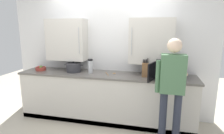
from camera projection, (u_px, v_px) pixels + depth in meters
name	position (u px, v px, depth m)	size (l,w,h in m)	color
back_wall_tiled	(109.00, 47.00, 3.74)	(4.15, 0.44, 2.75)	white
counter_unit	(105.00, 97.00, 3.65)	(3.38, 0.64, 0.94)	beige
microwave_oven	(168.00, 68.00, 3.29)	(0.60, 0.72, 0.33)	black
wooden_spoon	(111.00, 74.00, 3.53)	(0.22, 0.21, 0.02)	tan
knife_block	(145.00, 69.00, 3.34)	(0.11, 0.15, 0.34)	brown
stock_pot	(74.00, 67.00, 3.69)	(0.39, 0.29, 0.21)	#2D2D33
fruit_bowl	(41.00, 68.00, 3.83)	(0.21, 0.21, 0.10)	#AD3D33
thermos_flask	(90.00, 66.00, 3.57)	(0.09, 0.09, 0.28)	#B7BABF
person_figure	(172.00, 85.00, 2.66)	(0.44, 0.51, 1.66)	#282D3D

